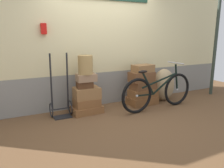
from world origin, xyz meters
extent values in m
cube|color=brown|center=(0.00, 0.00, -0.03)|extent=(9.13, 5.20, 0.06)
cube|color=gray|center=(0.00, 0.85, 0.37)|extent=(7.13, 0.20, 0.73)
cube|color=beige|center=(0.00, 0.85, 1.69)|extent=(7.13, 0.20, 1.92)
cube|color=red|center=(-1.22, 0.71, 1.65)|extent=(0.10, 0.08, 0.20)
cylinder|color=#2D382D|center=(2.91, 0.25, 1.32)|extent=(0.08, 0.08, 2.65)
cube|color=brown|center=(-0.54, 0.38, 0.07)|extent=(0.61, 0.42, 0.14)
cube|color=brown|center=(-0.53, 0.38, 0.22)|extent=(0.50, 0.36, 0.16)
cube|color=olive|center=(-0.52, 0.40, 0.41)|extent=(0.52, 0.39, 0.22)
cube|color=#4C2D19|center=(-0.56, 0.39, 0.58)|extent=(0.34, 0.25, 0.13)
cube|color=#937051|center=(-0.53, 0.39, 0.72)|extent=(0.39, 0.28, 0.15)
cube|color=brown|center=(0.79, 0.35, 0.09)|extent=(0.67, 0.44, 0.17)
cube|color=brown|center=(0.81, 0.35, 0.26)|extent=(0.64, 0.38, 0.17)
cube|color=brown|center=(0.81, 0.36, 0.44)|extent=(0.58, 0.37, 0.18)
cube|color=brown|center=(0.76, 0.35, 0.63)|extent=(0.55, 0.33, 0.22)
cube|color=olive|center=(0.79, 0.35, 0.82)|extent=(0.49, 0.33, 0.16)
cylinder|color=#A8844C|center=(-0.54, 0.38, 0.98)|extent=(0.29, 0.29, 0.37)
torus|color=black|center=(-1.23, 0.46, 0.14)|extent=(0.02, 0.28, 0.28)
torus|color=black|center=(-0.86, 0.46, 0.14)|extent=(0.02, 0.28, 0.28)
cylinder|color=black|center=(-1.04, 0.46, 0.14)|extent=(0.37, 0.02, 0.02)
cylinder|color=black|center=(-1.20, 0.46, 0.68)|extent=(0.03, 0.09, 1.08)
cylinder|color=black|center=(-0.89, 0.46, 0.68)|extent=(0.03, 0.09, 1.08)
cube|color=black|center=(-1.04, 0.35, 0.01)|extent=(0.33, 0.22, 0.02)
ellipsoid|color=tan|center=(1.42, 0.39, 0.38)|extent=(0.53, 0.45, 0.76)
torus|color=black|center=(0.35, -0.10, 0.36)|extent=(0.72, 0.09, 0.72)
sphere|color=#B2B2B7|center=(0.35, -0.10, 0.36)|extent=(0.05, 0.05, 0.05)
torus|color=black|center=(1.44, -0.04, 0.36)|extent=(0.72, 0.09, 0.72)
sphere|color=#B2B2B7|center=(1.44, -0.04, 0.36)|extent=(0.05, 0.05, 0.05)
cube|color=black|center=(1.06, -0.06, 0.53)|extent=(0.60, 0.06, 0.40)
cube|color=black|center=(0.62, -0.08, 0.58)|extent=(0.31, 0.04, 0.49)
cube|color=black|center=(0.56, -0.09, 0.35)|extent=(0.42, 0.05, 0.05)
cube|color=black|center=(0.92, -0.07, 0.61)|extent=(0.88, 0.07, 0.24)
cube|color=black|center=(1.40, -0.05, 0.64)|extent=(0.12, 0.03, 0.57)
ellipsoid|color=black|center=(0.48, -0.09, 0.83)|extent=(0.22, 0.10, 0.06)
cylinder|color=#A5A5AD|center=(1.35, -0.05, 0.95)|extent=(0.05, 0.46, 0.02)
camera|label=1|loc=(-2.00, -3.65, 1.55)|focal=35.56mm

